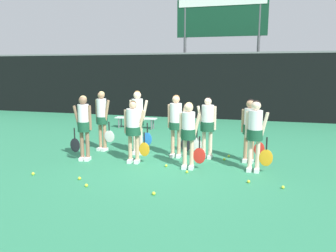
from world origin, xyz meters
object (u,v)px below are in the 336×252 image
at_px(bench_courtside, 136,119).
at_px(tennis_ball_11, 224,159).
at_px(tennis_ball_3, 166,166).
at_px(player_6, 176,121).
at_px(player_8, 250,126).
at_px(tennis_ball_0, 187,172).
at_px(tennis_ball_10, 269,162).
at_px(player_1, 134,127).
at_px(player_5, 138,117).
at_px(player_0, 84,123).
at_px(tennis_ball_7, 148,146).
at_px(tennis_ball_1, 154,193).
at_px(tennis_ball_6, 33,174).
at_px(tennis_ball_2, 229,156).
at_px(player_2, 189,130).
at_px(tennis_ball_9, 86,185).
at_px(tennis_ball_8, 80,178).
at_px(player_7, 207,123).
at_px(player_4, 102,116).
at_px(player_3, 255,130).
at_px(tennis_ball_5, 249,182).
at_px(scoreboard, 221,25).

height_order(bench_courtside, tennis_ball_11, bench_courtside).
height_order(tennis_ball_3, tennis_ball_11, tennis_ball_11).
xyz_separation_m(player_6, player_8, (1.95, 0.01, -0.04)).
xyz_separation_m(tennis_ball_0, tennis_ball_10, (1.89, 1.34, 0.00)).
height_order(player_1, player_5, player_5).
xyz_separation_m(player_0, tennis_ball_7, (1.16, 1.81, -0.98)).
bearing_deg(tennis_ball_1, tennis_ball_3, 97.93).
bearing_deg(player_8, tennis_ball_6, -147.92).
height_order(player_6, tennis_ball_3, player_6).
height_order(player_6, tennis_ball_2, player_6).
bearing_deg(player_2, player_0, 178.03).
xyz_separation_m(player_0, tennis_ball_9, (1.04, -1.81, -0.98)).
height_order(player_5, tennis_ball_8, player_5).
distance_m(player_2, player_7, 1.11).
bearing_deg(tennis_ball_2, player_2, -123.86).
height_order(player_4, tennis_ball_2, player_4).
xyz_separation_m(player_2, tennis_ball_9, (-1.79, -1.80, -0.92)).
bearing_deg(tennis_ball_10, tennis_ball_1, -128.26).
distance_m(player_3, tennis_ball_5, 1.30).
relative_size(tennis_ball_9, tennis_ball_11, 1.01).
height_order(tennis_ball_7, tennis_ball_10, tennis_ball_7).
bearing_deg(tennis_ball_0, tennis_ball_5, -12.49).
xyz_separation_m(player_0, tennis_ball_11, (3.61, 0.93, -0.98)).
distance_m(tennis_ball_2, tennis_ball_11, 0.37).
bearing_deg(tennis_ball_2, tennis_ball_6, -146.94).
height_order(player_6, tennis_ball_10, player_6).
relative_size(player_1, player_6, 0.94).
bearing_deg(bench_courtside, tennis_ball_1, -65.82).
distance_m(tennis_ball_0, tennis_ball_1, 1.53).
distance_m(scoreboard, player_2, 9.80).
xyz_separation_m(tennis_ball_2, tennis_ball_7, (-2.54, 0.51, 0.00)).
relative_size(player_0, tennis_ball_11, 25.39).
bearing_deg(player_7, player_2, -101.43).
bearing_deg(bench_courtside, tennis_ball_10, -35.89).
bearing_deg(player_7, scoreboard, 97.72).
height_order(player_3, tennis_ball_9, player_3).
distance_m(scoreboard, bench_courtside, 6.66).
distance_m(player_2, tennis_ball_0, 1.00).
bearing_deg(player_8, tennis_ball_11, -173.50).
height_order(player_4, tennis_ball_9, player_4).
relative_size(player_0, player_3, 1.01).
bearing_deg(tennis_ball_2, tennis_ball_10, -17.16).
distance_m(tennis_ball_6, tennis_ball_9, 1.60).
distance_m(player_4, tennis_ball_5, 4.74).
relative_size(tennis_ball_7, tennis_ball_9, 1.02).
relative_size(tennis_ball_2, tennis_ball_11, 0.95).
distance_m(scoreboard, player_5, 8.96).
distance_m(player_3, tennis_ball_8, 4.15).
bearing_deg(player_6, player_4, 174.84).
distance_m(tennis_ball_1, tennis_ball_3, 1.85).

